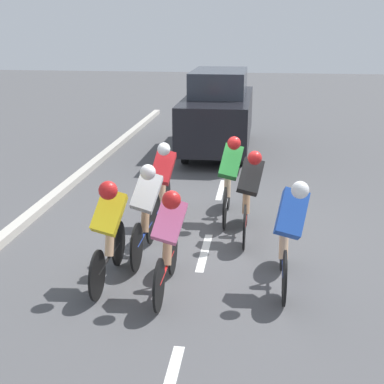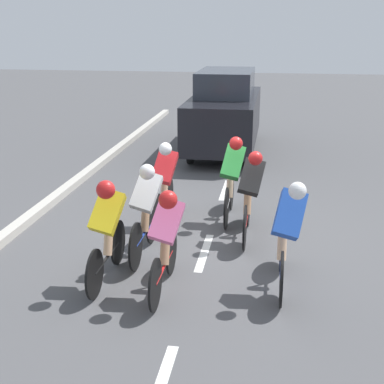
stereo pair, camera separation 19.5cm
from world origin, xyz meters
TOP-DOWN VIEW (x-y plane):
  - ground_plane at (0.00, 0.00)m, footprint 60.00×60.00m
  - lane_stripe_mid at (0.00, 0.70)m, footprint 0.12×1.40m
  - lane_stripe_far at (0.00, -2.50)m, footprint 0.12×1.40m
  - curb at (3.20, 0.70)m, footprint 0.20×25.38m
  - cyclist_black at (-0.63, 0.03)m, footprint 0.43×1.73m
  - cyclist_white at (0.82, 1.00)m, footprint 0.46×1.68m
  - cyclist_green at (-0.27, -0.77)m, footprint 0.43×1.73m
  - cyclist_yellow at (1.12, 1.87)m, footprint 0.45×1.67m
  - cyclist_pink at (0.31, 2.04)m, footprint 0.45×1.67m
  - cyclist_red at (0.84, -0.41)m, footprint 0.43×1.68m
  - cyclist_blue at (-1.18, 1.69)m, footprint 0.45×1.68m
  - support_car at (0.37, -6.03)m, footprint 1.70×4.58m

SIDE VIEW (x-z plane):
  - ground_plane at x=0.00m, z-range 0.00..0.00m
  - lane_stripe_mid at x=0.00m, z-range 0.00..0.01m
  - lane_stripe_far at x=0.00m, z-range 0.00..0.01m
  - curb at x=3.20m, z-range 0.00..0.14m
  - cyclist_pink at x=0.31m, z-range 0.05..1.51m
  - cyclist_red at x=0.84m, z-range 0.03..1.52m
  - cyclist_black at x=-0.63m, z-range 0.03..1.53m
  - cyclist_white at x=0.82m, z-range 0.04..1.53m
  - cyclist_blue at x=-1.18m, z-range 0.03..1.57m
  - cyclist_yellow at x=1.12m, z-range 0.06..1.55m
  - cyclist_green at x=-0.27m, z-range 0.03..1.57m
  - support_car at x=0.37m, z-range 0.00..2.14m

